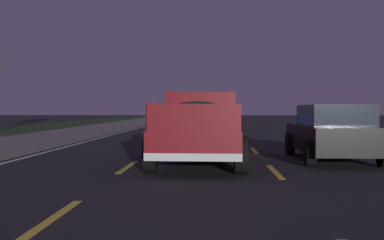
{
  "coord_description": "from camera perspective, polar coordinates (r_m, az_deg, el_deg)",
  "views": [
    {
      "loc": [
        -0.69,
        -0.34,
        1.44
      ],
      "look_at": [
        12.57,
        0.24,
        1.11
      ],
      "focal_mm": 44.42,
      "sensor_mm": 36.0,
      "label": 1
    }
  ],
  "objects": [
    {
      "name": "sidewalk_shoulder",
      "position": [
        28.8,
        -13.17,
        -1.37
      ],
      "size": [
        108.0,
        4.0,
        0.12
      ],
      "primitive_type": "cube",
      "color": "slate",
      "rests_on": "ground"
    },
    {
      "name": "sedan_red",
      "position": [
        19.65,
        1.01,
        -0.5
      ],
      "size": [
        4.4,
        2.02,
        1.54
      ],
      "color": "maroon",
      "rests_on": "ground"
    },
    {
      "name": "sedan_blue",
      "position": [
        26.35,
        1.67,
        -0.02
      ],
      "size": [
        4.44,
        2.09,
        1.54
      ],
      "color": "navy",
      "rests_on": "ground"
    },
    {
      "name": "ground",
      "position": [
        27.73,
        1.82,
        -1.57
      ],
      "size": [
        144.0,
        144.0,
        0.0
      ],
      "primitive_type": "plane",
      "color": "black"
    },
    {
      "name": "lane_markings",
      "position": [
        30.8,
        -3.87,
        -1.27
      ],
      "size": [
        108.0,
        7.04,
        0.01
      ],
      "color": "yellow",
      "rests_on": "ground"
    },
    {
      "name": "pickup_truck",
      "position": [
        12.33,
        0.94,
        -0.73
      ],
      "size": [
        5.47,
        2.37,
        1.87
      ],
      "color": "maroon",
      "rests_on": "ground"
    },
    {
      "name": "sedan_black",
      "position": [
        13.63,
        16.47,
        -1.41
      ],
      "size": [
        4.4,
        2.02,
        1.54
      ],
      "color": "black",
      "rests_on": "ground"
    }
  ]
}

